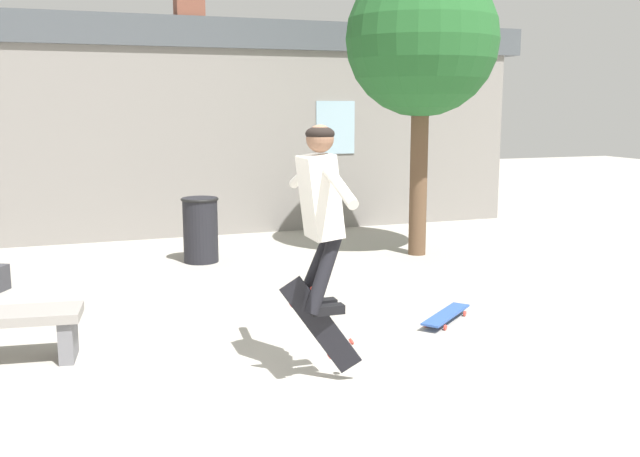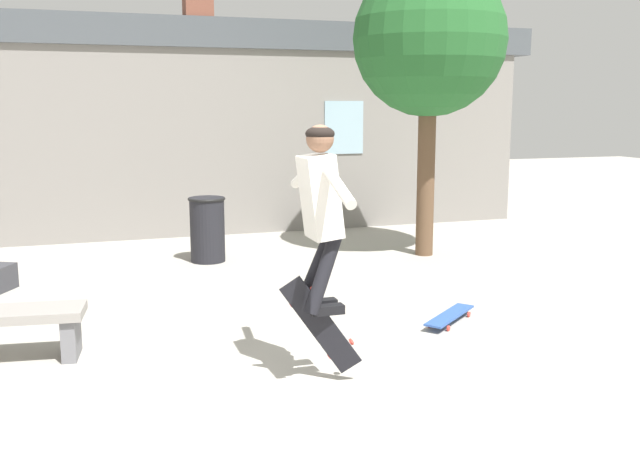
% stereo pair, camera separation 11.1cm
% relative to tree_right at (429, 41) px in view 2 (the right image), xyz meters
% --- Properties ---
extents(ground_plane, '(40.00, 40.00, 0.00)m').
position_rel_tree_right_xyz_m(ground_plane, '(-3.13, -4.52, -3.00)').
color(ground_plane, '#A39E93').
extents(building_backdrop, '(12.85, 0.52, 4.42)m').
position_rel_tree_right_xyz_m(building_backdrop, '(-3.12, 2.68, -1.15)').
color(building_backdrop, gray).
rests_on(building_backdrop, ground_plane).
extents(tree_right, '(2.12, 2.12, 4.09)m').
position_rel_tree_right_xyz_m(tree_right, '(0.00, 0.00, 0.00)').
color(tree_right, brown).
rests_on(tree_right, ground_plane).
extents(trash_bin, '(0.51, 0.51, 0.89)m').
position_rel_tree_right_xyz_m(trash_bin, '(-3.04, 0.54, -2.54)').
color(trash_bin, black).
rests_on(trash_bin, ground_plane).
extents(skater, '(0.34, 1.39, 1.44)m').
position_rel_tree_right_xyz_m(skater, '(-2.93, -4.05, -1.60)').
color(skater, silver).
extents(skateboard_flipping, '(0.60, 0.30, 0.79)m').
position_rel_tree_right_xyz_m(skateboard_flipping, '(-2.93, -4.09, -2.54)').
color(skateboard_flipping, black).
extents(skateboard_resting, '(0.79, 0.69, 0.08)m').
position_rel_tree_right_xyz_m(skateboard_resting, '(-1.23, -3.03, -2.93)').
color(skateboard_resting, '#2D519E').
rests_on(skateboard_resting, ground_plane).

